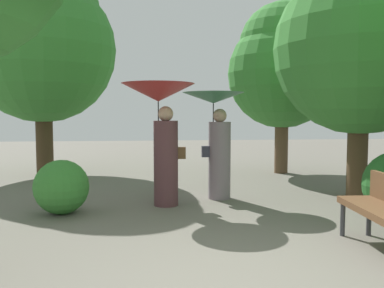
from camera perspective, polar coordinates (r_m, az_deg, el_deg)
The scene contains 6 objects.
person_left at distance 6.72m, azimuth -4.41°, elevation 3.75°, with size 1.22×1.22×2.05m.
person_right at distance 7.27m, azimuth 3.49°, elevation 2.30°, with size 1.11×1.11×1.93m.
tree_near_right at distance 10.79m, azimuth 12.76°, elevation 10.92°, with size 2.82×2.82×4.41m.
tree_mid_left at distance 11.03m, azimuth -20.58°, elevation 13.87°, with size 3.67×3.67×5.47m.
tree_far_back at distance 8.08m, azimuth 22.88°, elevation 14.05°, with size 3.11×3.11×4.70m.
bush_path_left at distance 6.54m, azimuth -18.06°, elevation -5.83°, with size 0.84×0.84×0.84m, color #387F33.
Camera 1 is at (-0.80, -3.33, 1.55)m, focal length 37.52 mm.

